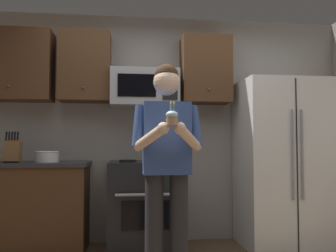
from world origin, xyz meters
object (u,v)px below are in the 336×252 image
(knife_block, at_px, (12,151))
(cupcake, at_px, (172,118))
(bowl_large_white, at_px, (47,156))
(oven_range, at_px, (145,205))
(person, at_px, (167,157))
(refrigerator, at_px, (282,163))
(microwave, at_px, (144,88))

(knife_block, height_order, cupcake, cupcake)
(bowl_large_white, xyz_separation_m, cupcake, (1.13, -1.26, 0.31))
(bowl_large_white, bearing_deg, oven_range, 0.67)
(cupcake, bearing_deg, oven_range, 95.73)
(person, height_order, cupcake, person)
(refrigerator, xyz_separation_m, knife_block, (-2.84, 0.01, 0.14))
(oven_range, distance_m, refrigerator, 1.56)
(knife_block, xyz_separation_m, person, (1.47, -0.91, -0.04))
(refrigerator, bearing_deg, person, -146.64)
(microwave, xyz_separation_m, cupcake, (0.13, -1.39, -0.43))
(cupcake, bearing_deg, refrigerator, 41.92)
(refrigerator, distance_m, person, 1.65)
(oven_range, relative_size, cupcake, 5.36)
(oven_range, height_order, microwave, microwave)
(person, bearing_deg, bowl_large_white, 140.54)
(cupcake, bearing_deg, knife_block, 139.78)
(oven_range, relative_size, bowl_large_white, 3.84)
(microwave, xyz_separation_m, refrigerator, (1.50, -0.16, -0.82))
(knife_block, bearing_deg, refrigerator, -0.19)
(refrigerator, xyz_separation_m, person, (-1.37, -0.90, 0.10))
(microwave, height_order, cupcake, microwave)
(microwave, bearing_deg, refrigerator, -6.03)
(bowl_large_white, height_order, cupcake, cupcake)
(bowl_large_white, bearing_deg, microwave, 7.44)
(knife_block, distance_m, bowl_large_white, 0.34)
(knife_block, height_order, bowl_large_white, knife_block)
(person, bearing_deg, microwave, 96.85)
(microwave, relative_size, cupcake, 4.26)
(oven_range, relative_size, refrigerator, 0.52)
(oven_range, relative_size, knife_block, 2.91)
(bowl_large_white, bearing_deg, knife_block, -176.97)
(refrigerator, bearing_deg, bowl_large_white, 179.37)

